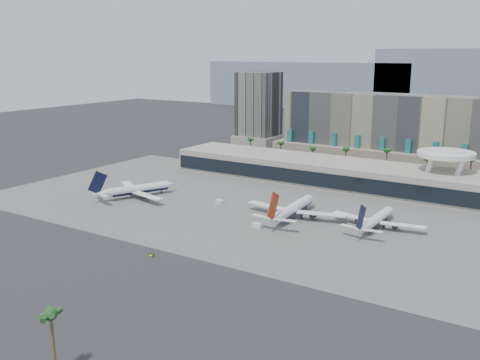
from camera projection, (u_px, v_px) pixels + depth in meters
The scene contains 14 objects.
ground at pixel (202, 247), 184.87m from camera, with size 900.00×900.00×0.00m, color #232326.
apron_pad at pixel (278, 209), 230.05m from camera, with size 260.00×130.00×0.06m, color #5B5B59.
hotel at pixel (388, 137), 319.03m from camera, with size 140.00×30.00×42.00m.
office_tower at pixel (259, 112), 393.35m from camera, with size 30.00×30.00×52.00m.
terminal at pixel (329, 171), 273.59m from camera, with size 170.00×32.50×14.50m.
saucer_structure at pixel (446, 157), 247.22m from camera, with size 26.00×26.00×21.89m.
palm_row at pixel (366, 154), 297.90m from camera, with size 157.80×2.80×13.10m.
airliner_left at pixel (136, 189), 248.31m from camera, with size 38.57×39.68×14.75m.
airliner_centre at pixel (293, 209), 217.03m from camera, with size 43.27×44.60×15.39m.
airliner_right at pixel (376, 220), 204.51m from camera, with size 37.44×38.55×13.30m.
service_vehicle_a at pixel (220, 202), 237.21m from camera, with size 4.08×1.99×1.99m, color silver.
service_vehicle_b at pixel (257, 225), 205.12m from camera, with size 3.81×2.18×1.96m, color silver.
taxiway_sign at pixel (151, 255), 176.32m from camera, with size 2.06×0.59×0.93m.
near_palm_b at pixel (51, 321), 109.58m from camera, with size 6.00×6.00×14.89m.
Camera 1 is at (104.53, -140.27, 65.50)m, focal length 40.00 mm.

